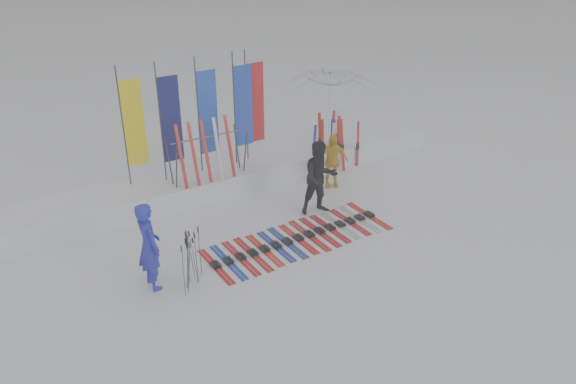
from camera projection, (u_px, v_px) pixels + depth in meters
ground at (318, 260)px, 12.74m from camera, size 120.00×120.00×0.00m
snow_bank at (226, 177)px, 16.10m from camera, size 14.00×1.60×0.60m
person_blue at (149, 246)px, 11.42m from camera, size 0.50×0.73×1.95m
person_black at (320, 178)px, 14.38m from camera, size 1.09×0.93×1.97m
person_yellow at (332, 161)px, 15.88m from camera, size 1.01×0.70×1.59m
tent_canopy at (331, 107)px, 18.71m from camera, size 3.35×3.39×2.61m
ski_row at (298, 238)px, 13.53m from camera, size 4.58×1.70×0.07m
pole_cluster at (191, 261)px, 11.61m from camera, size 0.62×0.61×1.24m
feather_flags at (203, 113)px, 15.13m from camera, size 4.07×0.25×3.20m
ski_rack at (208, 151)px, 14.98m from camera, size 2.04×0.80×1.23m
upright_skis at (334, 142)px, 17.18m from camera, size 1.56×0.98×1.69m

